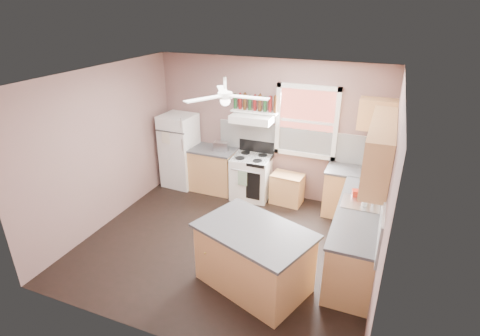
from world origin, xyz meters
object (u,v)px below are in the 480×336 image
at_px(toaster, 221,146).
at_px(stove, 251,177).
at_px(cart, 287,189).
at_px(refrigerator, 180,151).
at_px(island, 254,259).

distance_m(toaster, stove, 0.85).
bearing_deg(toaster, cart, -8.59).
height_order(refrigerator, toaster, refrigerator).
height_order(refrigerator, island, refrigerator).
relative_size(toaster, stove, 0.33).
distance_m(refrigerator, island, 3.50).
bearing_deg(refrigerator, toaster, 4.73).
bearing_deg(cart, stove, -174.11).
xyz_separation_m(refrigerator, cart, (2.33, 0.04, -0.47)).
xyz_separation_m(refrigerator, stove, (1.59, 0.02, -0.34)).
xyz_separation_m(refrigerator, island, (2.53, -2.39, -0.34)).
relative_size(refrigerator, toaster, 5.49).
relative_size(toaster, cart, 0.47).
xyz_separation_m(stove, island, (0.94, -2.41, 0.00)).
height_order(toaster, island, toaster).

